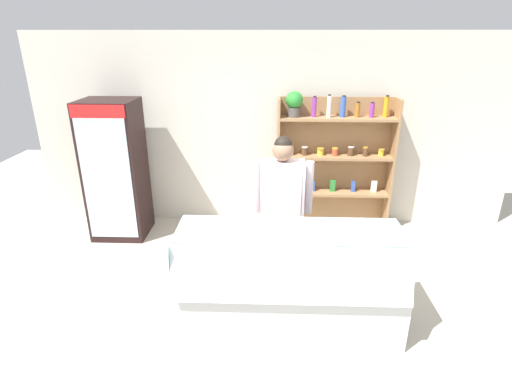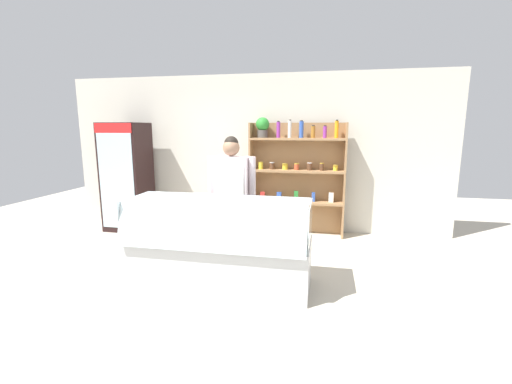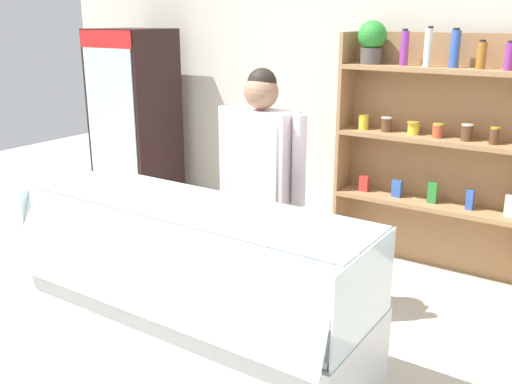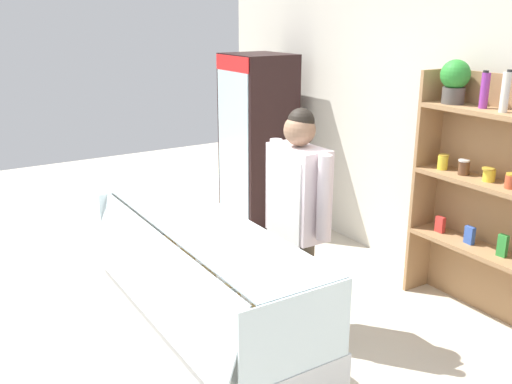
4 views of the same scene
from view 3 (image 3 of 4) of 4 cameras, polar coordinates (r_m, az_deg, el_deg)
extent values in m
plane|color=beige|center=(3.67, -7.26, -15.84)|extent=(12.00, 12.00, 0.00)
cube|color=beige|center=(5.12, 9.77, 9.71)|extent=(6.80, 0.10, 2.70)
cube|color=black|center=(5.93, -11.93, 6.58)|extent=(0.71, 0.63, 1.88)
cube|color=silver|center=(5.72, -14.21, 6.04)|extent=(0.63, 0.01, 1.68)
cube|color=red|center=(5.62, -14.88, 14.56)|extent=(0.67, 0.01, 0.16)
cylinder|color=#2D8C38|center=(6.06, -14.75, 0.61)|extent=(0.05, 0.05, 0.15)
cylinder|color=silver|center=(5.95, -13.81, 0.49)|extent=(0.07, 0.07, 0.17)
cylinder|color=#9E6623|center=(5.85, -12.82, 0.29)|extent=(0.07, 0.07, 0.18)
cylinder|color=red|center=(5.74, -11.80, 0.12)|extent=(0.07, 0.07, 0.19)
cylinder|color=purple|center=(5.92, -14.97, 5.45)|extent=(0.06, 0.06, 0.21)
cylinder|color=#9E6623|center=(5.78, -13.66, 5.23)|extent=(0.06, 0.06, 0.20)
cylinder|color=purple|center=(5.64, -12.27, 4.75)|extent=(0.07, 0.07, 0.15)
cylinder|color=#3356B2|center=(5.85, -15.33, 9.92)|extent=(0.06, 0.06, 0.16)
cylinder|color=purple|center=(5.70, -14.00, 9.95)|extent=(0.06, 0.06, 0.18)
cylinder|color=#3356B2|center=(5.56, -12.59, 9.72)|extent=(0.07, 0.07, 0.15)
cube|color=#9E754C|center=(4.75, 18.00, 3.50)|extent=(1.58, 0.02, 1.88)
cube|color=#9E754C|center=(4.88, 8.78, 4.49)|extent=(0.03, 0.28, 1.88)
cube|color=#9E754C|center=(4.72, 17.11, -1.25)|extent=(1.52, 0.28, 0.04)
cube|color=#9E754C|center=(4.59, 17.68, 4.99)|extent=(1.52, 0.28, 0.04)
cube|color=#9E754C|center=(4.51, 18.29, 11.51)|extent=(1.52, 0.28, 0.04)
cylinder|color=#4C4742|center=(4.70, 11.43, 13.20)|extent=(0.17, 0.17, 0.13)
sphere|color=#29862D|center=(4.69, 11.55, 15.12)|extent=(0.22, 0.22, 0.22)
cylinder|color=purple|center=(4.61, 14.63, 13.74)|extent=(0.06, 0.06, 0.26)
cylinder|color=black|center=(4.59, 14.71, 15.43)|extent=(0.04, 0.04, 0.02)
cylinder|color=silver|center=(4.52, 16.82, 13.64)|extent=(0.06, 0.06, 0.28)
cylinder|color=black|center=(4.53, 17.08, 15.48)|extent=(0.04, 0.04, 0.02)
cylinder|color=#3356B2|center=(4.50, 19.27, 13.34)|extent=(0.07, 0.07, 0.27)
cylinder|color=black|center=(4.48, 19.41, 15.12)|extent=(0.05, 0.05, 0.02)
cylinder|color=#9E6623|center=(4.45, 21.62, 12.57)|extent=(0.07, 0.07, 0.19)
cylinder|color=black|center=(4.44, 21.74, 13.87)|extent=(0.04, 0.04, 0.02)
cylinder|color=purple|center=(4.41, 24.00, 12.25)|extent=(0.06, 0.06, 0.19)
cylinder|color=black|center=(4.40, 24.16, 13.55)|extent=(0.04, 0.04, 0.02)
cylinder|color=yellow|center=(4.77, 10.69, 6.82)|extent=(0.08, 0.08, 0.11)
cylinder|color=gold|center=(4.76, 10.76, 7.54)|extent=(0.08, 0.08, 0.01)
cylinder|color=brown|center=(4.71, 12.93, 6.55)|extent=(0.08, 0.08, 0.11)
cylinder|color=silver|center=(4.69, 12.95, 7.25)|extent=(0.09, 0.09, 0.01)
cylinder|color=yellow|center=(4.65, 15.48, 6.13)|extent=(0.09, 0.09, 0.09)
cylinder|color=gold|center=(4.62, 15.46, 6.73)|extent=(0.09, 0.09, 0.01)
cylinder|color=#BF4C2D|center=(4.57, 17.71, 5.79)|extent=(0.08, 0.08, 0.10)
cylinder|color=gold|center=(4.56, 17.79, 6.47)|extent=(0.08, 0.08, 0.01)
cylinder|color=brown|center=(4.52, 20.34, 5.54)|extent=(0.08, 0.08, 0.11)
cylinder|color=silver|center=(4.51, 20.41, 6.32)|extent=(0.09, 0.09, 0.01)
cylinder|color=brown|center=(4.47, 22.71, 5.13)|extent=(0.07, 0.07, 0.11)
cylinder|color=gold|center=(4.47, 22.84, 5.93)|extent=(0.07, 0.07, 0.01)
cube|color=red|center=(4.87, 10.74, 0.84)|extent=(0.08, 0.04, 0.13)
cube|color=#3356B2|center=(4.77, 13.91, 0.33)|extent=(0.08, 0.05, 0.14)
cube|color=#2D8C38|center=(4.69, 17.22, -0.06)|extent=(0.07, 0.05, 0.17)
cube|color=#3356B2|center=(4.62, 20.61, -0.72)|extent=(0.06, 0.04, 0.16)
cube|color=silver|center=(4.57, 24.11, -1.28)|extent=(0.08, 0.05, 0.16)
cube|color=silver|center=(3.40, -6.20, -13.25)|extent=(2.08, 0.72, 0.55)
cube|color=white|center=(3.26, -6.36, -8.77)|extent=(2.02, 0.66, 0.03)
cube|color=silver|center=(2.95, -10.74, -7.49)|extent=(2.04, 0.16, 0.47)
cube|color=silver|center=(3.14, -6.03, -1.36)|extent=(2.04, 0.56, 0.01)
cube|color=silver|center=(3.89, -18.20, -1.97)|extent=(0.01, 0.68, 0.45)
cube|color=silver|center=(2.69, 10.85, -10.07)|extent=(0.01, 0.68, 0.45)
cube|color=tan|center=(3.84, -14.97, -4.58)|extent=(0.16, 0.11, 0.05)
cube|color=white|center=(3.71, -17.45, -5.53)|extent=(0.05, 0.03, 0.02)
cube|color=tan|center=(3.61, -11.51, -5.64)|extent=(0.16, 0.12, 0.06)
cube|color=white|center=(3.48, -14.01, -6.79)|extent=(0.05, 0.03, 0.02)
cube|color=tan|center=(3.40, -7.57, -6.96)|extent=(0.16, 0.12, 0.05)
cube|color=white|center=(3.26, -10.08, -8.19)|extent=(0.05, 0.03, 0.02)
cube|color=tan|center=(3.21, -3.13, -8.36)|extent=(0.16, 0.11, 0.04)
cube|color=white|center=(3.06, -5.58, -9.73)|extent=(0.05, 0.03, 0.02)
cube|color=tan|center=(3.05, 1.86, -9.81)|extent=(0.17, 0.14, 0.05)
cube|color=white|center=(2.89, -0.45, -11.40)|extent=(0.05, 0.03, 0.02)
cube|color=tan|center=(2.91, 7.43, -11.25)|extent=(0.16, 0.12, 0.06)
cube|color=white|center=(2.74, 5.36, -13.16)|extent=(0.05, 0.03, 0.02)
cylinder|color=#A35B4C|center=(3.74, -17.66, -4.83)|extent=(0.19, 0.13, 0.11)
cylinder|color=#C1706B|center=(3.58, -15.44, -5.45)|extent=(0.17, 0.16, 0.14)
cylinder|color=#C1706B|center=(3.42, -12.99, -6.28)|extent=(0.16, 0.15, 0.14)
cylinder|color=white|center=(2.86, 0.54, -9.60)|extent=(0.07, 0.07, 0.23)
cylinder|color=white|center=(2.82, 2.27, -10.38)|extent=(0.07, 0.07, 0.20)
cylinder|color=#4C4233|center=(3.99, -0.77, -6.50)|extent=(0.13, 0.13, 0.78)
cylinder|color=#4C4233|center=(3.89, 1.75, -7.17)|extent=(0.13, 0.13, 0.78)
cube|color=silver|center=(3.71, 0.50, 3.26)|extent=(0.47, 0.24, 0.64)
cube|color=white|center=(3.71, -0.57, -2.29)|extent=(0.39, 0.01, 1.20)
cylinder|color=silver|center=(3.86, -3.03, 4.28)|extent=(0.09, 0.09, 0.58)
cylinder|color=silver|center=(3.56, 4.32, 3.15)|extent=(0.09, 0.09, 0.58)
sphere|color=#8C664C|center=(3.63, 0.52, 9.98)|extent=(0.22, 0.22, 0.22)
sphere|color=black|center=(3.63, 0.61, 10.86)|extent=(0.19, 0.19, 0.19)
camera|label=1|loc=(2.40, -86.05, 18.14)|focal=28.00mm
camera|label=2|loc=(1.54, -114.00, -14.86)|focal=24.00mm
camera|label=4|loc=(1.36, 93.39, 12.46)|focal=40.00mm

